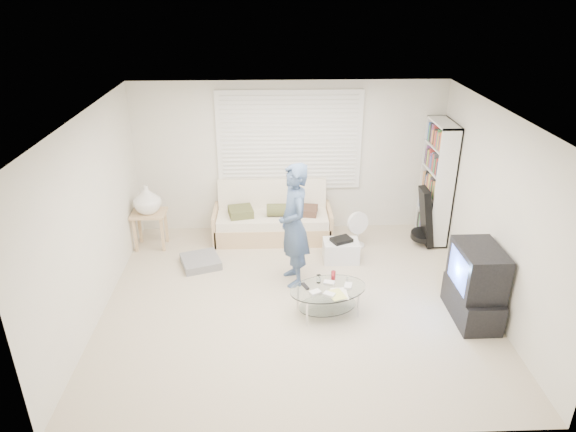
{
  "coord_description": "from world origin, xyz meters",
  "views": [
    {
      "loc": [
        -0.31,
        -5.74,
        3.91
      ],
      "look_at": [
        -0.09,
        0.3,
        1.11
      ],
      "focal_mm": 32.0,
      "sensor_mm": 36.0,
      "label": 1
    }
  ],
  "objects_px": {
    "futon_sofa": "(273,220)",
    "tv_unit": "(475,284)",
    "bookshelf": "(436,182)",
    "coffee_table": "(328,293)"
  },
  "relations": [
    {
      "from": "futon_sofa",
      "to": "tv_unit",
      "type": "xyz_separation_m",
      "value": [
        2.49,
        -2.3,
        0.17
      ]
    },
    {
      "from": "futon_sofa",
      "to": "tv_unit",
      "type": "height_order",
      "value": "tv_unit"
    },
    {
      "from": "bookshelf",
      "to": "tv_unit",
      "type": "bearing_deg",
      "value": -93.24
    },
    {
      "from": "futon_sofa",
      "to": "coffee_table",
      "type": "distance_m",
      "value": 2.26
    },
    {
      "from": "coffee_table",
      "to": "futon_sofa",
      "type": "bearing_deg",
      "value": 107.62
    },
    {
      "from": "bookshelf",
      "to": "coffee_table",
      "type": "distance_m",
      "value": 2.9
    },
    {
      "from": "bookshelf",
      "to": "tv_unit",
      "type": "xyz_separation_m",
      "value": [
        -0.13,
        -2.21,
        -0.5
      ]
    },
    {
      "from": "futon_sofa",
      "to": "bookshelf",
      "type": "height_order",
      "value": "bookshelf"
    },
    {
      "from": "bookshelf",
      "to": "tv_unit",
      "type": "height_order",
      "value": "bookshelf"
    },
    {
      "from": "futon_sofa",
      "to": "tv_unit",
      "type": "distance_m",
      "value": 3.39
    }
  ]
}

